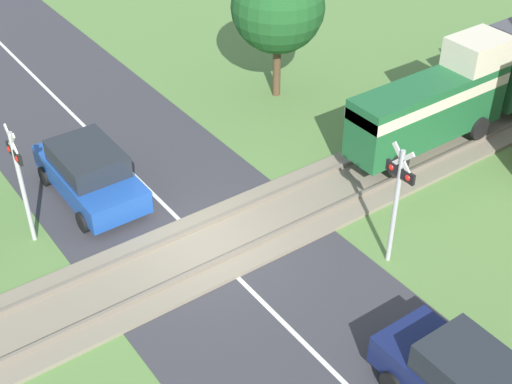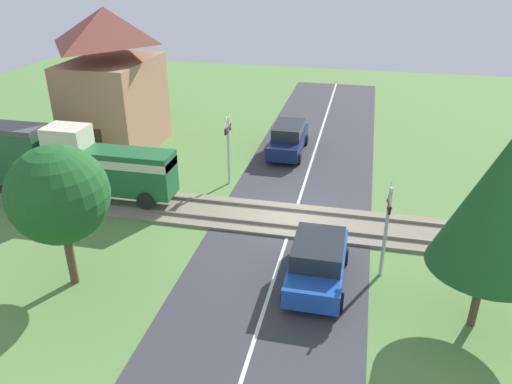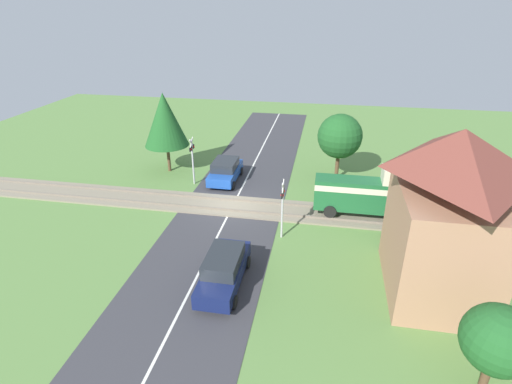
# 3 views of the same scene
# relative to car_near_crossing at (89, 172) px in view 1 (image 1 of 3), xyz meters

# --- Properties ---
(ground_plane) EXTENTS (60.00, 60.00, 0.00)m
(ground_plane) POSITION_rel_car_near_crossing_xyz_m (3.94, 1.44, -0.83)
(ground_plane) COLOR #5B8442
(road_surface) EXTENTS (48.00, 6.40, 0.02)m
(road_surface) POSITION_rel_car_near_crossing_xyz_m (3.94, 1.44, -0.82)
(road_surface) COLOR #38383D
(road_surface) RESTS_ON ground_plane
(track_bed) EXTENTS (2.80, 48.00, 0.24)m
(track_bed) POSITION_rel_car_near_crossing_xyz_m (3.94, 1.44, -0.77)
(track_bed) COLOR gray
(track_bed) RESTS_ON ground_plane
(car_near_crossing) EXTENTS (4.11, 1.95, 1.62)m
(car_near_crossing) POSITION_rel_car_near_crossing_xyz_m (0.00, 0.00, 0.00)
(car_near_crossing) COLOR #1E4CA8
(car_near_crossing) RESTS_ON ground_plane
(crossing_signal_west_approach) EXTENTS (0.90, 0.18, 3.46)m
(crossing_signal_west_approach) POSITION_rel_car_near_crossing_xyz_m (0.88, -2.13, 1.36)
(crossing_signal_west_approach) COLOR #B7B7B7
(crossing_signal_west_approach) RESTS_ON ground_plane
(crossing_signal_east_approach) EXTENTS (0.90, 0.18, 3.46)m
(crossing_signal_east_approach) POSITION_rel_car_near_crossing_xyz_m (7.00, 5.01, 1.36)
(crossing_signal_east_approach) COLOR #B7B7B7
(crossing_signal_east_approach) RESTS_ON ground_plane
(tree_roadside_hedge) EXTENTS (3.18, 3.18, 4.91)m
(tree_roadside_hedge) POSITION_rel_car_near_crossing_xyz_m (-1.82, 8.02, 2.48)
(tree_roadside_hedge) COLOR brown
(tree_roadside_hedge) RESTS_ON ground_plane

